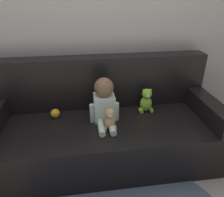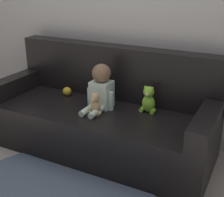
% 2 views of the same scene
% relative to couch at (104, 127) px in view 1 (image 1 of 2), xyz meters
% --- Properties ---
extents(ground_plane, '(12.00, 12.00, 0.00)m').
position_rel_couch_xyz_m(ground_plane, '(0.00, -0.07, -0.33)').
color(ground_plane, '#B7AD99').
extents(wall_back, '(8.00, 0.05, 2.60)m').
position_rel_couch_xyz_m(wall_back, '(0.00, 0.45, 0.97)').
color(wall_back, '#ADA89E').
rests_on(wall_back, ground_plane).
extents(couch, '(2.14, 0.86, 0.96)m').
position_rel_couch_xyz_m(couch, '(0.00, 0.00, 0.00)').
color(couch, black).
rests_on(couch, ground_plane).
extents(person_baby, '(0.27, 0.38, 0.42)m').
position_rel_couch_xyz_m(person_baby, '(-0.00, -0.04, 0.30)').
color(person_baby, silver).
rests_on(person_baby, couch).
extents(teddy_bear_brown, '(0.12, 0.09, 0.20)m').
position_rel_couch_xyz_m(teddy_bear_brown, '(0.03, -0.19, 0.20)').
color(teddy_bear_brown, tan).
rests_on(teddy_bear_brown, couch).
extents(plush_toy_side, '(0.15, 0.11, 0.25)m').
position_rel_couch_xyz_m(plush_toy_side, '(0.43, 0.07, 0.22)').
color(plush_toy_side, '#8CD133').
rests_on(plush_toy_side, couch).
extents(toy_ball, '(0.09, 0.09, 0.09)m').
position_rel_couch_xyz_m(toy_ball, '(-0.47, 0.08, 0.15)').
color(toy_ball, gold).
rests_on(toy_ball, couch).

